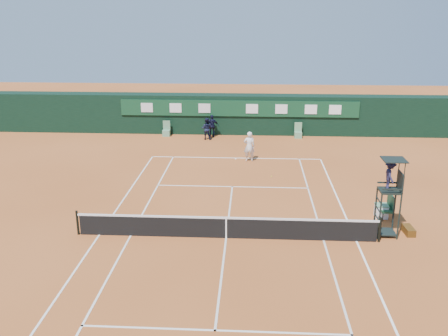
# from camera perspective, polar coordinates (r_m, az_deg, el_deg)

# --- Properties ---
(ground) EXTENTS (90.00, 90.00, 0.00)m
(ground) POSITION_cam_1_polar(r_m,az_deg,el_deg) (21.43, 0.25, -8.01)
(ground) COLOR #B25B2A
(ground) RESTS_ON ground
(court_lines) EXTENTS (11.05, 23.85, 0.01)m
(court_lines) POSITION_cam_1_polar(r_m,az_deg,el_deg) (21.43, 0.25, -7.99)
(court_lines) COLOR white
(court_lines) RESTS_ON ground
(tennis_net) EXTENTS (12.90, 0.10, 1.10)m
(tennis_net) POSITION_cam_1_polar(r_m,az_deg,el_deg) (21.22, 0.25, -6.77)
(tennis_net) COLOR black
(tennis_net) RESTS_ON ground
(back_wall) EXTENTS (40.00, 1.65, 3.00)m
(back_wall) POSITION_cam_1_polar(r_m,az_deg,el_deg) (38.81, 1.72, 6.19)
(back_wall) COLOR black
(back_wall) RESTS_ON ground
(linesman_chair_left) EXTENTS (0.55, 0.50, 1.15)m
(linesman_chair_left) POSITION_cam_1_polar(r_m,az_deg,el_deg) (38.39, -6.60, 4.13)
(linesman_chair_left) COLOR #5F916E
(linesman_chair_left) RESTS_ON ground
(linesman_chair_right) EXTENTS (0.55, 0.50, 1.15)m
(linesman_chair_right) POSITION_cam_1_polar(r_m,az_deg,el_deg) (38.00, 8.47, 3.90)
(linesman_chair_right) COLOR #60936C
(linesman_chair_right) RESTS_ON ground
(umpire_chair) EXTENTS (0.96, 0.95, 3.42)m
(umpire_chair) POSITION_cam_1_polar(r_m,az_deg,el_deg) (21.89, 18.47, -1.44)
(umpire_chair) COLOR black
(umpire_chair) RESTS_ON ground
(player_bench) EXTENTS (0.56, 1.20, 1.10)m
(player_bench) POSITION_cam_1_polar(r_m,az_deg,el_deg) (24.48, 18.21, -4.04)
(player_bench) COLOR #194024
(player_bench) RESTS_ON ground
(tennis_bag) EXTENTS (0.41, 0.85, 0.31)m
(tennis_bag) POSITION_cam_1_polar(r_m,az_deg,el_deg) (23.18, 20.34, -6.70)
(tennis_bag) COLOR black
(tennis_bag) RESTS_ON ground
(cooler) EXTENTS (0.57, 0.57, 0.65)m
(cooler) POSITION_cam_1_polar(r_m,az_deg,el_deg) (24.44, 17.52, -4.69)
(cooler) COLOR white
(cooler) RESTS_ON ground
(tennis_ball) EXTENTS (0.07, 0.07, 0.07)m
(tennis_ball) POSITION_cam_1_polar(r_m,az_deg,el_deg) (29.02, 5.43, -0.95)
(tennis_ball) COLOR yellow
(tennis_ball) RESTS_ON ground
(player) EXTENTS (0.71, 0.48, 1.93)m
(player) POSITION_cam_1_polar(r_m,az_deg,el_deg) (31.69, 2.90, 2.48)
(player) COLOR white
(player) RESTS_ON ground
(ball_kid_left) EXTENTS (0.88, 0.73, 1.62)m
(ball_kid_left) POSITION_cam_1_polar(r_m,az_deg,el_deg) (37.04, -2.00, 4.52)
(ball_kid_left) COLOR black
(ball_kid_left) RESTS_ON ground
(ball_kid_right) EXTENTS (1.06, 0.64, 1.69)m
(ball_kid_right) POSITION_cam_1_polar(r_m,az_deg,el_deg) (37.74, -1.36, 4.82)
(ball_kid_right) COLOR black
(ball_kid_right) RESTS_ON ground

